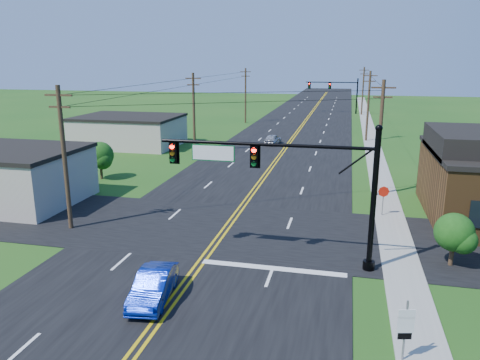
% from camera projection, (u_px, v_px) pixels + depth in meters
% --- Properties ---
extents(ground, '(260.00, 260.00, 0.00)m').
position_uv_depth(ground, '(144.00, 335.00, 18.35)').
color(ground, '#184814').
rests_on(ground, ground).
extents(road_main, '(16.00, 220.00, 0.04)m').
position_uv_depth(road_main, '(293.00, 136.00, 65.49)').
color(road_main, black).
rests_on(road_main, ground).
extents(road_cross, '(70.00, 10.00, 0.04)m').
position_uv_depth(road_cross, '(223.00, 229.00, 29.66)').
color(road_cross, black).
rests_on(road_cross, ground).
extents(sidewalk, '(2.00, 160.00, 0.08)m').
position_uv_depth(sidewalk, '(374.00, 152.00, 53.77)').
color(sidewalk, gray).
rests_on(sidewalk, ground).
extents(signal_mast_main, '(11.30, 0.60, 7.48)m').
position_uv_depth(signal_mast_main, '(284.00, 175.00, 23.75)').
color(signal_mast_main, black).
rests_on(signal_mast_main, ground).
extents(signal_mast_far, '(10.98, 0.60, 7.48)m').
position_uv_depth(signal_mast_far, '(334.00, 90.00, 91.67)').
color(signal_mast_far, black).
rests_on(signal_mast_far, ground).
extents(cream_bldg_near, '(10.20, 8.20, 4.10)m').
position_uv_depth(cream_bldg_near, '(9.00, 176.00, 34.74)').
color(cream_bldg_near, beige).
rests_on(cream_bldg_near, ground).
extents(cream_bldg_far, '(12.20, 9.20, 3.70)m').
position_uv_depth(cream_bldg_far, '(129.00, 131.00, 57.85)').
color(cream_bldg_far, beige).
rests_on(cream_bldg_far, ground).
extents(utility_pole_left_a, '(1.80, 0.28, 9.00)m').
position_uv_depth(utility_pole_left_a, '(64.00, 156.00, 28.66)').
color(utility_pole_left_a, '#39271A').
rests_on(utility_pole_left_a, ground).
extents(utility_pole_left_b, '(1.80, 0.28, 9.00)m').
position_uv_depth(utility_pole_left_b, '(194.00, 112.00, 52.23)').
color(utility_pole_left_b, '#39271A').
rests_on(utility_pole_left_b, ground).
extents(utility_pole_left_c, '(1.80, 0.28, 9.00)m').
position_uv_depth(utility_pole_left_c, '(246.00, 94.00, 77.69)').
color(utility_pole_left_c, '#39271A').
rests_on(utility_pole_left_c, ground).
extents(utility_pole_right_a, '(1.80, 0.28, 9.00)m').
position_uv_depth(utility_pole_right_a, '(380.00, 137.00, 35.77)').
color(utility_pole_right_a, '#39271A').
rests_on(utility_pole_right_a, ground).
extents(utility_pole_right_b, '(1.80, 0.28, 9.00)m').
position_uv_depth(utility_pole_right_b, '(368.00, 105.00, 60.28)').
color(utility_pole_right_b, '#39271A').
rests_on(utility_pole_right_b, ground).
extents(utility_pole_right_c, '(1.80, 0.28, 9.00)m').
position_uv_depth(utility_pole_right_c, '(363.00, 90.00, 88.57)').
color(utility_pole_right_c, '#39271A').
rests_on(utility_pole_right_c, ground).
extents(tree_right_back, '(3.00, 3.00, 4.10)m').
position_uv_depth(tree_right_back, '(453.00, 157.00, 38.72)').
color(tree_right_back, '#39271A').
rests_on(tree_right_back, ground).
extents(shrub_corner, '(2.00, 2.00, 2.86)m').
position_uv_depth(shrub_corner, '(454.00, 232.00, 24.01)').
color(shrub_corner, '#39271A').
rests_on(shrub_corner, ground).
extents(tree_left, '(2.40, 2.40, 3.37)m').
position_uv_depth(tree_left, '(100.00, 155.00, 41.60)').
color(tree_left, '#39271A').
rests_on(tree_left, ground).
extents(blue_car, '(1.91, 4.19, 1.33)m').
position_uv_depth(blue_car, '(154.00, 287.00, 20.79)').
color(blue_car, '#071F9B').
rests_on(blue_car, ground).
extents(distant_car, '(1.98, 3.91, 1.28)m').
position_uv_depth(distant_car, '(273.00, 140.00, 58.73)').
color(distant_car, '#A9A8AD').
rests_on(distant_car, ground).
extents(route_sign, '(0.59, 0.17, 2.41)m').
position_uv_depth(route_sign, '(405.00, 327.00, 16.36)').
color(route_sign, slate).
rests_on(route_sign, ground).
extents(stop_sign, '(0.75, 0.15, 2.12)m').
position_uv_depth(stop_sign, '(383.00, 195.00, 31.80)').
color(stop_sign, slate).
rests_on(stop_sign, ground).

